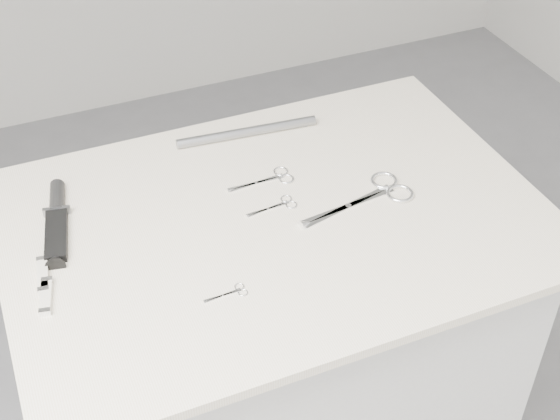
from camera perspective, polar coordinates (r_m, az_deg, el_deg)
name	(u,v)px	position (r m, az deg, el deg)	size (l,w,h in m)	color
plinth	(276,376)	(1.79, -0.31, -12.04)	(0.90, 0.60, 0.90)	silver
display_board	(275,220)	(1.45, -0.37, -0.75)	(1.00, 0.70, 0.02)	beige
large_shears	(377,194)	(1.51, 7.08, 1.19)	(0.24, 0.10, 0.01)	silver
embroidery_scissors_a	(272,178)	(1.53, -0.57, 2.32)	(0.13, 0.06, 0.00)	silver
embroidery_scissors_b	(279,205)	(1.47, -0.09, 0.34)	(0.10, 0.04, 0.00)	silver
tiny_scissors	(231,293)	(1.30, -3.61, -6.08)	(0.08, 0.03, 0.00)	silver
sheathed_knife	(57,218)	(1.49, -16.02, -0.54)	(0.07, 0.22, 0.03)	black
pocket_knife_a	(46,296)	(1.35, -16.74, -6.07)	(0.03, 0.08, 0.01)	beige
pocket_knife_b	(43,275)	(1.38, -16.95, -4.58)	(0.03, 0.09, 0.01)	beige
metal_rail	(247,132)	(1.65, -2.42, 5.73)	(0.02, 0.02, 0.30)	gray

